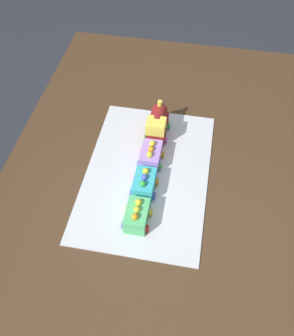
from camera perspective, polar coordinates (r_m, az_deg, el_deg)
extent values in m
plane|color=#2D3038|center=(1.92, 0.98, -12.85)|extent=(8.00, 8.00, 0.00)
cube|color=#4C331E|center=(1.30, 1.40, 1.09)|extent=(1.40, 1.00, 0.03)
cube|color=#4C331E|center=(2.08, -7.98, 9.65)|extent=(0.07, 0.07, 0.71)
cube|color=#4C331E|center=(2.03, 16.70, 6.34)|extent=(0.07, 0.07, 0.71)
cube|color=silver|center=(1.25, 0.00, -0.92)|extent=(0.60, 0.40, 0.00)
cube|color=maroon|center=(1.35, 1.57, 5.96)|extent=(0.12, 0.06, 0.05)
cylinder|color=maroon|center=(1.33, 1.72, 7.77)|extent=(0.08, 0.05, 0.05)
cube|color=#F4E04C|center=(1.29, 1.36, 6.36)|extent=(0.06, 0.06, 0.04)
cylinder|color=#F4E04C|center=(1.32, 1.95, 9.58)|extent=(0.02, 0.02, 0.03)
sphere|color=#F4EFCC|center=(1.39, 2.04, 8.16)|extent=(0.02, 0.02, 0.02)
cylinder|color=orange|center=(1.38, 0.31, 6.74)|extent=(0.02, 0.01, 0.02)
cylinder|color=green|center=(1.34, -0.22, 4.70)|extent=(0.02, 0.01, 0.02)
cylinder|color=green|center=(1.38, 3.28, 6.35)|extent=(0.02, 0.01, 0.02)
cylinder|color=#D84CB2|center=(1.33, 2.84, 4.28)|extent=(0.02, 0.01, 0.02)
cube|color=#AD84E0|center=(1.26, 0.59, 1.87)|extent=(0.10, 0.06, 0.06)
cylinder|color=#D84CB2|center=(1.29, -0.77, 2.52)|extent=(0.02, 0.01, 0.02)
cylinder|color=#4C59D8|center=(1.26, -1.25, 0.66)|extent=(0.02, 0.01, 0.02)
cylinder|color=orange|center=(1.28, 2.38, 2.08)|extent=(0.02, 0.01, 0.02)
cylinder|color=green|center=(1.25, 1.99, 0.19)|extent=(0.02, 0.01, 0.02)
sphere|color=yellow|center=(1.25, 0.81, 3.74)|extent=(0.02, 0.02, 0.02)
sphere|color=orange|center=(1.23, 0.60, 2.90)|extent=(0.02, 0.02, 0.02)
sphere|color=yellow|center=(1.21, 0.40, 2.03)|extent=(0.02, 0.02, 0.02)
cube|color=#38B7C6|center=(1.18, -0.41, -2.41)|extent=(0.10, 0.06, 0.06)
cylinder|color=#D84CB2|center=(1.22, -1.83, -1.60)|extent=(0.02, 0.01, 0.02)
cylinder|color=#4C59D8|center=(1.19, -2.36, -3.69)|extent=(0.02, 0.01, 0.02)
cylinder|color=orange|center=(1.21, 1.51, -2.10)|extent=(0.02, 0.01, 0.02)
cylinder|color=#4C59D8|center=(1.18, 1.07, -4.21)|extent=(0.02, 0.01, 0.02)
sphere|color=green|center=(1.14, -0.65, -2.40)|extent=(0.02, 0.02, 0.02)
sphere|color=#4C59D8|center=(1.16, -0.42, -1.42)|extent=(0.02, 0.02, 0.02)
sphere|color=yellow|center=(1.17, -0.19, -0.46)|extent=(0.02, 0.02, 0.02)
cube|color=#59CC7A|center=(1.12, -1.53, -7.21)|extent=(0.10, 0.06, 0.06)
cylinder|color=yellow|center=(1.15, -3.01, -6.21)|extent=(0.02, 0.01, 0.02)
cylinder|color=#4C59D8|center=(1.13, -3.61, -8.54)|extent=(0.02, 0.01, 0.02)
cylinder|color=yellow|center=(1.15, 0.54, -6.77)|extent=(0.02, 0.01, 0.02)
cylinder|color=red|center=(1.12, 0.03, -9.13)|extent=(0.02, 0.01, 0.02)
sphere|color=orange|center=(1.08, -1.84, -7.38)|extent=(0.02, 0.02, 0.02)
sphere|color=yellow|center=(1.09, -1.57, -6.28)|extent=(0.02, 0.02, 0.02)
sphere|color=yellow|center=(1.10, -1.31, -5.20)|extent=(0.02, 0.02, 0.02)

